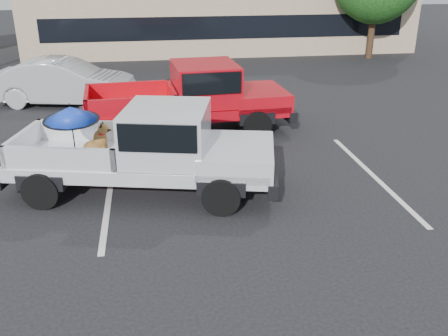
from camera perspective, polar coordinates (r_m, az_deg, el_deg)
The scene contains 6 objects.
ground at distance 9.41m, azimuth 4.94°, elevation -6.90°, with size 90.00×90.00×0.00m, color black.
stripe_left at distance 11.00m, azimuth -12.95°, elevation -2.78°, with size 0.12×5.00×0.01m, color silver.
stripe_right at distance 12.05m, azimuth 16.73°, elevation -0.86°, with size 0.12×5.00×0.01m, color silver.
silver_pickup at distance 10.47m, azimuth -7.75°, elevation 2.52°, with size 5.99×3.19×2.06m.
red_pickup at distance 14.27m, azimuth -2.86°, elevation 8.32°, with size 6.10×2.53×1.97m.
silver_sedan at distance 17.99m, azimuth -17.75°, elevation 9.35°, with size 1.63×4.69×1.54m, color #B7BABF.
Camera 1 is at (-2.02, -7.92, 4.66)m, focal length 40.00 mm.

